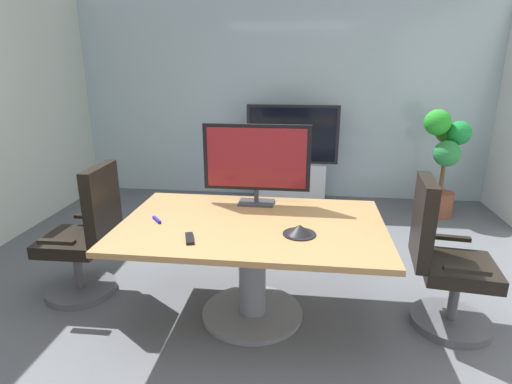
# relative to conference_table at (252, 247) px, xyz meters

# --- Properties ---
(ground_plane) EXTENTS (7.66, 7.66, 0.00)m
(ground_plane) POSITION_rel_conference_table_xyz_m (0.00, -0.27, -0.56)
(ground_plane) COLOR #515459
(wall_back_glass_partition) EXTENTS (5.64, 0.10, 2.68)m
(wall_back_glass_partition) POSITION_rel_conference_table_xyz_m (0.00, 3.06, 0.78)
(wall_back_glass_partition) COLOR #9EB2B7
(wall_back_glass_partition) RESTS_ON ground
(conference_table) EXTENTS (1.86, 1.19, 0.75)m
(conference_table) POSITION_rel_conference_table_xyz_m (0.00, 0.00, 0.00)
(conference_table) COLOR olive
(conference_table) RESTS_ON ground
(office_chair_left) EXTENTS (0.60, 0.57, 1.09)m
(office_chair_left) POSITION_rel_conference_table_xyz_m (-1.36, 0.13, -0.10)
(office_chair_left) COLOR #4C4C51
(office_chair_left) RESTS_ON ground
(office_chair_right) EXTENTS (0.62, 0.60, 1.09)m
(office_chair_right) POSITION_rel_conference_table_xyz_m (1.36, 0.05, -0.10)
(office_chair_right) COLOR #4C4C51
(office_chair_right) RESTS_ON ground
(tv_monitor) EXTENTS (0.84, 0.18, 0.64)m
(tv_monitor) POSITION_rel_conference_table_xyz_m (-0.02, 0.42, 0.55)
(tv_monitor) COLOR #333338
(tv_monitor) RESTS_ON conference_table
(wall_display_unit) EXTENTS (1.20, 0.36, 1.31)m
(wall_display_unit) POSITION_rel_conference_table_xyz_m (0.18, 2.71, -0.12)
(wall_display_unit) COLOR #B7BABC
(wall_display_unit) RESTS_ON ground
(potted_plant) EXTENTS (0.56, 0.52, 1.31)m
(potted_plant) POSITION_rel_conference_table_xyz_m (2.01, 2.38, 0.21)
(potted_plant) COLOR brown
(potted_plant) RESTS_ON ground
(conference_phone) EXTENTS (0.22, 0.22, 0.07)m
(conference_phone) POSITION_rel_conference_table_xyz_m (0.34, -0.17, 0.22)
(conference_phone) COLOR black
(conference_phone) RESTS_ON conference_table
(remote_control) EXTENTS (0.10, 0.18, 0.02)m
(remote_control) POSITION_rel_conference_table_xyz_m (-0.36, -0.34, 0.20)
(remote_control) COLOR black
(remote_control) RESTS_ON conference_table
(whiteboard_marker) EXTENTS (0.10, 0.11, 0.02)m
(whiteboard_marker) POSITION_rel_conference_table_xyz_m (-0.68, -0.05, 0.20)
(whiteboard_marker) COLOR #1919A5
(whiteboard_marker) RESTS_ON conference_table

